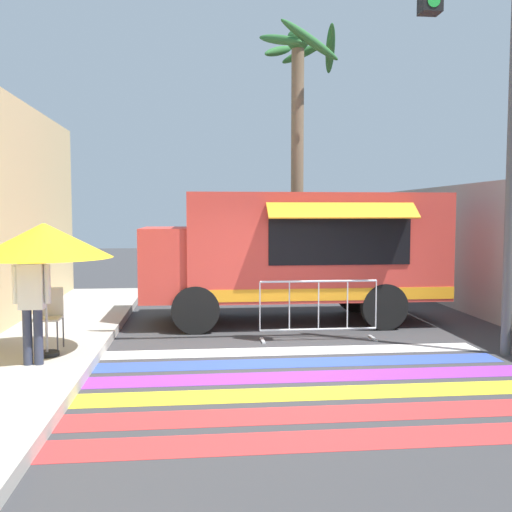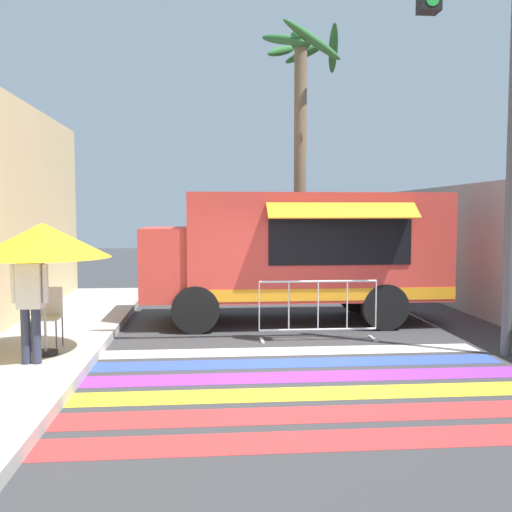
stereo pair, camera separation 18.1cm
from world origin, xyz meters
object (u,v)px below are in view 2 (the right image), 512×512
traffic_signal_pole (467,69)px  patio_umbrella (43,241)px  palm_tree (302,116)px  food_truck (291,249)px  folding_chair (48,311)px  vendor_person (30,297)px  barricade_front (318,310)px

traffic_signal_pole → patio_umbrella: bearing=179.8°
palm_tree → patio_umbrella: bearing=-127.6°
food_truck → folding_chair: bearing=-148.2°
food_truck → traffic_signal_pole: 4.96m
folding_chair → traffic_signal_pole: bearing=13.9°
food_truck → vendor_person: food_truck is taller
traffic_signal_pole → barricade_front: bearing=146.5°
food_truck → patio_umbrella: 5.32m
patio_umbrella → palm_tree: size_ratio=0.28×
barricade_front → patio_umbrella: bearing=-163.2°
food_truck → barricade_front: size_ratio=2.86×
folding_chair → palm_tree: size_ratio=0.13×
palm_tree → traffic_signal_pole: bearing=-76.7°
folding_chair → food_truck: bearing=50.0°
food_truck → folding_chair: 5.17m
barricade_front → traffic_signal_pole: bearing=-33.5°
food_truck → folding_chair: food_truck is taller
patio_umbrella → palm_tree: bearing=52.4°
food_truck → folding_chair: (-4.34, -2.69, -0.81)m
patio_umbrella → barricade_front: size_ratio=0.93×
vendor_person → barricade_front: (4.55, 1.85, -0.58)m
vendor_person → palm_tree: palm_tree is taller
food_truck → vendor_person: size_ratio=3.66×
vendor_person → palm_tree: bearing=55.6°
patio_umbrella → folding_chair: size_ratio=2.08×
traffic_signal_pole → barricade_front: traffic_signal_pole is taller
traffic_signal_pole → vendor_person: size_ratio=3.96×
folding_chair → vendor_person: 1.05m
food_truck → vendor_person: (-4.32, -3.67, -0.42)m
food_truck → palm_tree: bearing=77.2°
food_truck → patio_umbrella: (-4.26, -3.17, 0.36)m
traffic_signal_pole → barricade_front: size_ratio=3.09×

